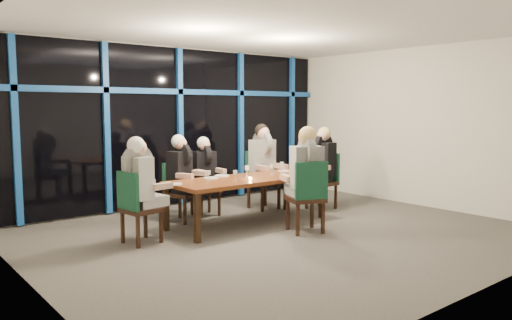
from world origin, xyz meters
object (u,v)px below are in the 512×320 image
object	(u,v)px
chair_end_left	(136,204)
diner_far_left	(181,165)
chair_far_right	(261,176)
diner_near_mid	(306,164)
chair_end_right	(324,177)
dining_table	(248,182)
diner_far_mid	(205,164)
diner_end_right	(322,156)
chair_near_mid	(308,193)
wine_bottle	(301,165)
diner_end_left	(140,174)
chair_far_mid	(203,185)
water_pitcher	(294,169)
diner_far_right	(264,154)
chair_far_left	(178,188)

from	to	relation	value
chair_end_left	diner_far_left	world-z (taller)	diner_far_left
chair_far_right	diner_far_left	xyz separation A→B (m)	(-1.71, -0.05, 0.33)
diner_near_mid	chair_end_right	bearing A→B (deg)	-124.04
dining_table	diner_far_mid	xyz separation A→B (m)	(-0.17, 0.98, 0.21)
chair_far_right	diner_near_mid	bearing A→B (deg)	-108.92
chair_end_left	diner_end_right	size ratio (longest dim) A/B	1.00
chair_near_mid	wine_bottle	xyz separation A→B (m)	(0.77, 0.95, 0.28)
diner_end_left	diner_end_right	xyz separation A→B (m)	(3.64, 0.07, 0.02)
chair_far_mid	wine_bottle	distance (m)	1.73
diner_far_mid	wine_bottle	xyz separation A→B (m)	(1.26, -1.05, -0.00)
chair_far_mid	diner_far_mid	bearing A→B (deg)	-90.00
dining_table	water_pitcher	distance (m)	0.82
diner_far_left	wine_bottle	bearing A→B (deg)	-49.75
diner_end_left	wine_bottle	xyz separation A→B (m)	(2.93, -0.12, -0.07)
chair_end_left	diner_near_mid	xyz separation A→B (m)	(2.27, -0.97, 0.47)
diner_far_left	diner_near_mid	world-z (taller)	diner_near_mid
diner_far_right	chair_far_mid	bearing A→B (deg)	167.09
chair_far_mid	chair_far_right	distance (m)	1.17
chair_end_left	chair_near_mid	distance (m)	2.47
diner_end_right	chair_far_left	bearing A→B (deg)	-112.65
diner_end_left	water_pitcher	world-z (taller)	diner_end_left
diner_far_left	diner_near_mid	distance (m)	2.07
diner_far_left	chair_far_mid	bearing A→B (deg)	-0.91
diner_far_mid	diner_near_mid	size ratio (longest dim) A/B	0.86
chair_near_mid	diner_near_mid	xyz separation A→B (m)	(0.03, 0.09, 0.43)
chair_far_mid	diner_end_right	xyz separation A→B (m)	(1.97, -0.95, 0.46)
chair_far_left	chair_near_mid	bearing A→B (deg)	-84.10
chair_far_left	diner_end_left	distance (m)	1.44
diner_end_right	diner_near_mid	size ratio (longest dim) A/B	0.95
chair_far_right	diner_end_left	distance (m)	2.97
chair_end_left	diner_far_mid	size ratio (longest dim) A/B	1.11
chair_end_right	diner_far_left	world-z (taller)	diner_far_left
chair_far_left	diner_far_mid	xyz separation A→B (m)	(0.58, 0.07, 0.35)
chair_far_right	diner_far_mid	world-z (taller)	diner_far_mid
dining_table	diner_end_left	size ratio (longest dim) A/B	2.66
diner_far_right	diner_end_right	distance (m)	1.07
chair_end_right	wine_bottle	xyz separation A→B (m)	(-0.80, -0.19, 0.31)
chair_far_mid	chair_near_mid	bearing A→B (deg)	-72.70
diner_end_left	diner_end_right	distance (m)	3.64
chair_end_left	chair_end_right	size ratio (longest dim) A/B	0.98
chair_far_mid	chair_end_right	distance (m)	2.27
chair_near_mid	wine_bottle	size ratio (longest dim) A/B	3.05
chair_end_right	diner_far_mid	bearing A→B (deg)	-118.06
chair_near_mid	diner_far_right	world-z (taller)	diner_far_right
chair_far_mid	chair_end_left	world-z (taller)	chair_end_left
diner_far_left	wine_bottle	xyz separation A→B (m)	(1.81, -0.90, -0.04)
chair_near_mid	diner_end_right	distance (m)	1.91
dining_table	wine_bottle	world-z (taller)	wine_bottle
diner_far_mid	chair_far_mid	bearing A→B (deg)	90.00
water_pitcher	diner_far_left	bearing A→B (deg)	130.60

